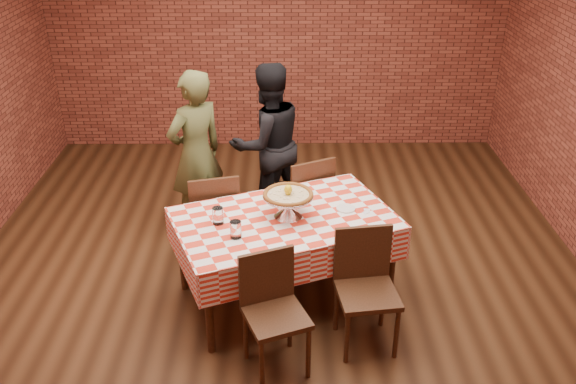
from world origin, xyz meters
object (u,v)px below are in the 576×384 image
object	(u,v)px
chair_near_left	(276,318)
diner_olive	(196,154)
condiment_caddy	(281,190)
diner_black	(268,144)
water_glass_right	(218,216)
chair_far_left	(213,215)
pizza	(288,195)
water_glass_left	(236,230)
pizza_stand	(288,206)
chair_far_right	(302,199)
table	(285,258)
chair_near_right	(367,294)

from	to	relation	value
chair_near_left	diner_olive	world-z (taller)	diner_olive
condiment_caddy	diner_black	world-z (taller)	diner_black
water_glass_right	chair_far_left	world-z (taller)	chair_far_left
pizza	water_glass_right	world-z (taller)	pizza
diner_black	condiment_caddy	bearing A→B (deg)	69.71
diner_black	water_glass_left	bearing A→B (deg)	55.70
pizza_stand	water_glass_right	xyz separation A→B (m)	(-0.54, -0.11, -0.02)
pizza_stand	water_glass_right	world-z (taller)	pizza_stand
chair_far_right	chair_near_left	bearing A→B (deg)	56.22
water_glass_left	pizza_stand	bearing A→B (deg)	39.14
table	chair_far_right	xyz separation A→B (m)	(0.17, 0.87, 0.08)
water_glass_left	chair_near_right	size ratio (longest dim) A/B	0.15
water_glass_left	diner_black	xyz separation A→B (m)	(0.20, 1.66, -0.02)
chair_far_left	diner_black	size ratio (longest dim) A/B	0.57
table	pizza	distance (m)	0.57
pizza	diner_black	world-z (taller)	diner_black
diner_olive	table	bearing A→B (deg)	85.25
water_glass_right	water_glass_left	bearing A→B (deg)	-54.34
chair_far_right	diner_black	distance (m)	0.69
table	condiment_caddy	distance (m)	0.56
condiment_caddy	chair_far_left	world-z (taller)	chair_far_left
chair_far_left	chair_far_right	xyz separation A→B (m)	(0.80, 0.30, 0.00)
pizza	chair_near_left	distance (m)	0.99
chair_far_right	diner_black	bearing A→B (deg)	-82.66
chair_near_left	diner_olive	distance (m)	2.11
condiment_caddy	diner_olive	size ratio (longest dim) A/B	0.08
table	condiment_caddy	xyz separation A→B (m)	(-0.03, 0.34, 0.45)
chair_far_left	diner_black	bearing A→B (deg)	-134.38
chair_far_right	pizza_stand	bearing A→B (deg)	54.49
pizza	diner_olive	xyz separation A→B (m)	(-0.85, 1.08, -0.13)
water_glass_right	diner_olive	size ratio (longest dim) A/B	0.08
chair_far_right	chair_near_right	bearing A→B (deg)	80.23
pizza_stand	pizza	xyz separation A→B (m)	(-0.00, 0.00, 0.09)
condiment_caddy	chair_near_left	world-z (taller)	condiment_caddy
chair_far_right	diner_black	world-z (taller)	diner_black
water_glass_right	chair_near_left	world-z (taller)	water_glass_right
chair_far_left	diner_black	world-z (taller)	diner_black
water_glass_right	chair_near_left	size ratio (longest dim) A/B	0.15
pizza_stand	chair_near_left	distance (m)	0.95
water_glass_right	chair_near_right	world-z (taller)	chair_near_right
table	chair_near_left	xyz separation A→B (m)	(-0.06, -0.83, 0.06)
water_glass_right	chair_far_right	size ratio (longest dim) A/B	0.15
condiment_caddy	diner_black	distance (m)	1.03
pizza_stand	table	bearing A→B (deg)	-145.84
chair_near_right	water_glass_right	bearing A→B (deg)	148.36
table	water_glass_left	world-z (taller)	water_glass_left
diner_black	diner_olive	bearing A→B (deg)	-5.98
water_glass_right	chair_far_right	xyz separation A→B (m)	(0.68, 0.96, -0.37)
pizza_stand	chair_near_left	bearing A→B (deg)	-96.08
pizza_stand	water_glass_right	bearing A→B (deg)	-168.58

